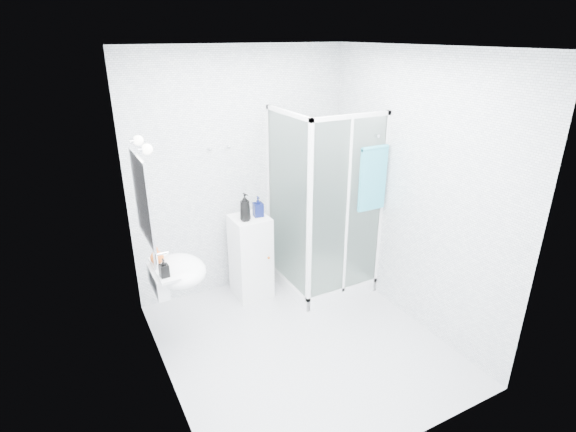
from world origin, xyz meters
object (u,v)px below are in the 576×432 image
shower_enclosure (320,252)px  soap_dispenser_orange (157,255)px  shampoo_bottle_a (245,207)px  hand_towel (373,177)px  soap_dispenser_black (164,268)px  storage_cabinet (251,256)px  wall_basin (176,272)px  shampoo_bottle_b (258,206)px

shower_enclosure → soap_dispenser_orange: bearing=-173.3°
shampoo_bottle_a → soap_dispenser_orange: (-0.99, -0.40, -0.12)m
hand_towel → soap_dispenser_orange: hand_towel is taller
shower_enclosure → hand_towel: size_ratio=3.05×
hand_towel → soap_dispenser_black: size_ratio=4.17×
shampoo_bottle_a → soap_dispenser_black: size_ratio=1.86×
hand_towel → shampoo_bottle_a: (-1.13, 0.59, -0.31)m
shower_enclosure → storage_cabinet: shower_enclosure is taller
soap_dispenser_orange → soap_dispenser_black: bearing=-90.5°
wall_basin → shampoo_bottle_b: bearing=28.0°
shampoo_bottle_a → soap_dispenser_black: 1.19m
soap_dispenser_black → soap_dispenser_orange: bearing=89.5°
shower_enclosure → soap_dispenser_black: 1.90m
wall_basin → shampoo_bottle_a: 1.04m
shower_enclosure → shampoo_bottle_b: 0.88m
hand_towel → shampoo_bottle_a: bearing=152.4°
wall_basin → shampoo_bottle_b: shampoo_bottle_b is taller
shampoo_bottle_b → hand_towel: bearing=-33.2°
shower_enclosure → shampoo_bottle_b: (-0.63, 0.23, 0.58)m
hand_towel → soap_dispenser_black: (-2.12, -0.07, -0.43)m
storage_cabinet → soap_dispenser_black: bearing=-146.4°
wall_basin → soap_dispenser_orange: 0.22m
storage_cabinet → shampoo_bottle_a: 0.61m
shampoo_bottle_b → soap_dispenser_black: shampoo_bottle_b is taller
soap_dispenser_orange → storage_cabinet: bearing=23.2°
shampoo_bottle_a → wall_basin: bearing=-149.8°
shower_enclosure → soap_dispenser_orange: size_ratio=13.29×
shampoo_bottle_b → soap_dispenser_orange: bearing=-159.1°
hand_towel → shampoo_bottle_b: size_ratio=3.03×
shampoo_bottle_a → storage_cabinet: bearing=39.6°
storage_cabinet → soap_dispenser_black: (-1.06, -0.71, 0.48)m
wall_basin → storage_cabinet: size_ratio=0.61×
soap_dispenser_orange → soap_dispenser_black: 0.26m
hand_towel → soap_dispenser_black: hand_towel is taller
wall_basin → hand_towel: (1.99, -0.09, 0.58)m
wall_basin → hand_towel: 2.08m
hand_towel → storage_cabinet: bearing=148.6°
storage_cabinet → soap_dispenser_orange: 1.24m
wall_basin → shampoo_bottle_a: bearing=30.2°
hand_towel → shampoo_bottle_b: hand_towel is taller
storage_cabinet → shampoo_bottle_b: size_ratio=4.23×
shower_enclosure → hand_towel: (0.34, -0.40, 0.93)m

